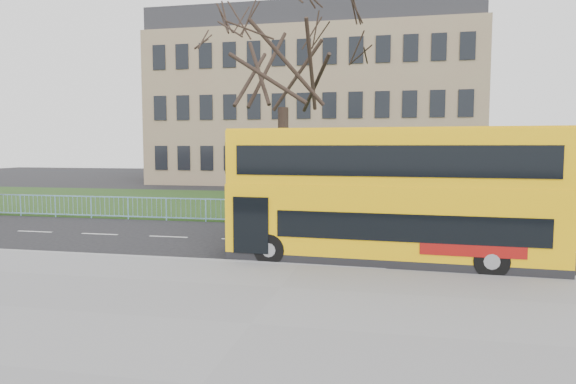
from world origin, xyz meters
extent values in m
plane|color=black|center=(0.00, 0.00, 0.00)|extent=(120.00, 120.00, 0.00)
cube|color=slate|center=(0.00, -6.75, 0.06)|extent=(80.00, 10.50, 0.12)
cube|color=gray|center=(0.00, -1.55, 0.07)|extent=(80.00, 0.20, 0.14)
cube|color=#1C3A15|center=(0.00, 14.30, 0.04)|extent=(80.00, 15.40, 0.08)
cube|color=#8C7159|center=(-5.00, 35.00, 7.00)|extent=(30.00, 15.00, 14.00)
cube|color=#F6B60A|center=(2.54, -0.50, 1.23)|extent=(9.72, 2.75, 1.79)
cube|color=#F6B60A|center=(2.54, -0.50, 2.27)|extent=(9.72, 2.75, 0.31)
cube|color=#F6B60A|center=(2.54, -0.50, 3.23)|extent=(9.67, 2.70, 1.60)
cube|color=black|center=(3.03, -1.68, 1.30)|extent=(7.41, 0.39, 0.78)
cube|color=black|center=(2.49, -1.63, 3.15)|extent=(8.84, 0.46, 0.87)
cylinder|color=black|center=(-0.94, -1.37, 0.48)|extent=(0.96, 0.30, 0.95)
cylinder|color=black|center=(5.28, -1.67, 0.48)|extent=(0.96, 0.30, 0.95)
camera|label=1|loc=(2.68, -16.08, 3.56)|focal=32.00mm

